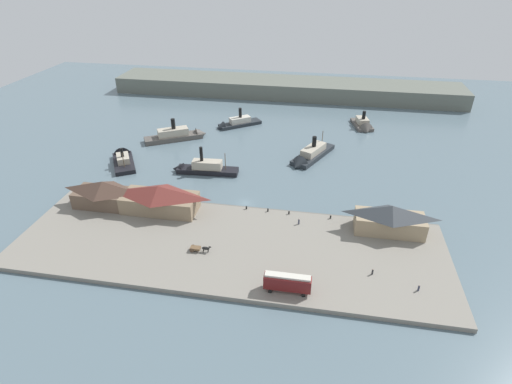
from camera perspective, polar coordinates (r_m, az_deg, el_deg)
The scene contains 22 objects.
ground_plane at distance 122.68m, azimuth -1.56°, elevation -1.59°, with size 320.00×320.00×0.00m, color slate.
quay_promenade at distance 104.80m, azimuth -3.93°, elevation -7.63°, with size 110.00×36.00×1.20m, color gray.
seawall_edge at distance 119.44m, azimuth -1.90°, elevation -2.29°, with size 110.00×0.80×1.00m, color #666159.
ferry_shed_east_terminal at distance 125.55m, azimuth -20.59°, elevation -0.16°, with size 17.71×8.50×7.87m.
ferry_shed_central_terminal at distance 118.43m, azimuth -13.46°, elevation -0.84°, with size 21.79×9.47×7.90m.
ferry_shed_west_terminal at distance 112.11m, azimuth 18.39°, elevation -3.58°, with size 18.29×7.83×7.99m.
street_tram at distance 90.13m, azimuth 4.46°, elevation -12.53°, with size 10.33×2.59×4.57m.
horse_cart at distance 102.47m, azimuth -7.98°, elevation -7.84°, with size 5.48×1.61×1.87m.
pedestrian_near_east_shed at distance 98.07m, azimuth 21.95°, elevation -12.44°, with size 0.40×0.40×1.62m.
pedestrian_standing_center at distance 98.90m, azimuth 16.10°, elevation -10.76°, with size 0.39×0.39×1.58m.
pedestrian_near_west_shed at distance 111.61m, azimuth 6.06°, elevation -4.17°, with size 0.43×0.43×1.74m.
mooring_post_east at distance 115.35m, azimuth 10.46°, elevation -3.49°, with size 0.44×0.44×0.90m, color black.
mooring_post_west at distance 116.45m, azimuth 1.69°, elevation -2.57°, with size 0.44×0.44×0.90m, color black.
mooring_post_center_west at distance 117.51m, azimuth -1.36°, elevation -2.22°, with size 0.44×0.44×0.90m, color black.
mooring_post_center_east at distance 115.67m, azimuth 4.66°, elevation -2.92°, with size 0.44×0.44×0.90m, color black.
ferry_approaching_east at distance 178.99m, azimuth -2.96°, elevation 9.61°, with size 19.39×16.34×9.62m.
ferry_departing_north at distance 168.58m, azimuth -10.74°, elevation 7.90°, with size 24.43×17.33×10.55m.
ferry_moored_west at distance 149.58m, azimuth 7.50°, elevation 5.05°, with size 16.27×24.62×10.25m.
ferry_near_quay at distance 140.44m, azimuth -7.69°, elevation 3.35°, with size 23.15×6.05×10.88m.
ferry_moored_east at distance 182.99m, azimuth 14.88°, elevation 9.07°, with size 9.70×16.38×9.56m.
ferry_approaching_west at distance 154.55m, azimuth -18.22°, elevation 4.44°, with size 14.64×18.93×9.22m.
far_headland at distance 221.38m, azimuth 4.17°, elevation 14.44°, with size 180.00×24.00×8.00m, color #60665B.
Camera 1 is at (21.14, -101.66, 65.34)m, focal length 28.39 mm.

